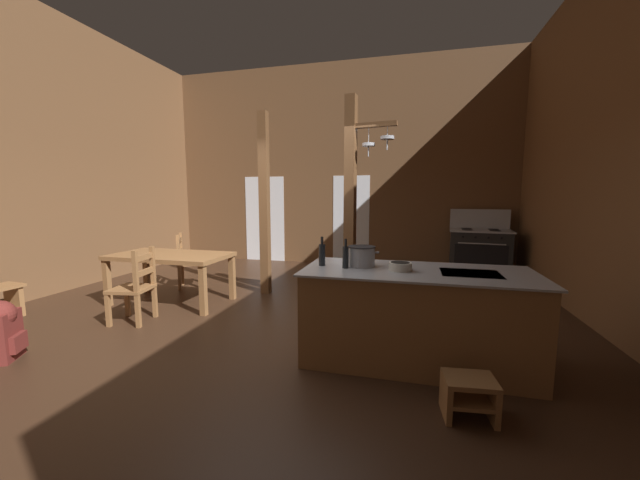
% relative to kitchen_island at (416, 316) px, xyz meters
% --- Properties ---
extents(ground_plane, '(8.59, 9.38, 0.10)m').
position_rel_kitchen_island_xyz_m(ground_plane, '(-1.79, 0.36, -0.50)').
color(ground_plane, '#382316').
extents(wall_back, '(8.59, 0.14, 4.56)m').
position_rel_kitchen_island_xyz_m(wall_back, '(-1.79, 4.72, 1.83)').
color(wall_back, brown).
rests_on(wall_back, ground_plane).
extents(glazed_door_back_left, '(1.00, 0.01, 2.05)m').
position_rel_kitchen_island_xyz_m(glazed_door_back_left, '(-3.55, 4.65, 0.58)').
color(glazed_door_back_left, white).
rests_on(glazed_door_back_left, ground_plane).
extents(glazed_panel_back_right, '(0.84, 0.01, 2.05)m').
position_rel_kitchen_island_xyz_m(glazed_panel_back_right, '(-1.40, 4.65, 0.58)').
color(glazed_panel_back_right, white).
rests_on(glazed_panel_back_right, ground_plane).
extents(kitchen_island, '(2.16, 0.97, 0.90)m').
position_rel_kitchen_island_xyz_m(kitchen_island, '(0.00, 0.00, 0.00)').
color(kitchen_island, olive).
rests_on(kitchen_island, ground_plane).
extents(stove_range, '(1.21, 0.91, 1.32)m').
position_rel_kitchen_island_xyz_m(stove_range, '(1.27, 4.10, 0.03)').
color(stove_range, black).
rests_on(stove_range, ground_plane).
extents(support_post_with_pot_rack, '(0.68, 0.24, 2.91)m').
position_rel_kitchen_island_xyz_m(support_post_with_pot_rack, '(-0.85, 1.33, 1.09)').
color(support_post_with_pot_rack, brown).
rests_on(support_post_with_pot_rack, ground_plane).
extents(support_post_center, '(0.14, 0.14, 2.91)m').
position_rel_kitchen_island_xyz_m(support_post_center, '(-2.36, 1.89, 1.01)').
color(support_post_center, brown).
rests_on(support_post_center, ground_plane).
extents(step_stool, '(0.39, 0.32, 0.30)m').
position_rel_kitchen_island_xyz_m(step_stool, '(0.37, -0.83, -0.27)').
color(step_stool, olive).
rests_on(step_stool, ground_plane).
extents(dining_table, '(1.71, 0.92, 0.74)m').
position_rel_kitchen_island_xyz_m(dining_table, '(-3.52, 1.04, 0.20)').
color(dining_table, olive).
rests_on(dining_table, ground_plane).
extents(ladderback_chair_near_window, '(0.51, 0.51, 0.95)m').
position_rel_kitchen_island_xyz_m(ladderback_chair_near_window, '(-3.42, 0.21, 0.00)').
color(ladderback_chair_near_window, olive).
rests_on(ladderback_chair_near_window, ground_plane).
extents(ladderback_chair_by_post, '(0.60, 0.60, 0.95)m').
position_rel_kitchen_island_xyz_m(ladderback_chair_by_post, '(-3.81, 1.90, 0.00)').
color(ladderback_chair_by_post, olive).
rests_on(ladderback_chair_by_post, ground_plane).
extents(backpack, '(0.38, 0.39, 0.60)m').
position_rel_kitchen_island_xyz_m(backpack, '(-3.90, -1.00, -0.13)').
color(backpack, maroon).
rests_on(backpack, ground_plane).
extents(stockpot_on_counter, '(0.35, 0.28, 0.20)m').
position_rel_kitchen_island_xyz_m(stockpot_on_counter, '(-0.54, 0.07, 0.55)').
color(stockpot_on_counter, '#A8AAB2').
rests_on(stockpot_on_counter, kitchen_island).
extents(mixing_bowl_on_counter, '(0.22, 0.22, 0.08)m').
position_rel_kitchen_island_xyz_m(mixing_bowl_on_counter, '(-0.16, -0.04, 0.49)').
color(mixing_bowl_on_counter, silver).
rests_on(mixing_bowl_on_counter, kitchen_island).
extents(bottle_tall_on_counter, '(0.07, 0.07, 0.30)m').
position_rel_kitchen_island_xyz_m(bottle_tall_on_counter, '(-0.93, -0.00, 0.57)').
color(bottle_tall_on_counter, '#1E2328').
rests_on(bottle_tall_on_counter, kitchen_island).
extents(bottle_short_on_counter, '(0.06, 0.06, 0.29)m').
position_rel_kitchen_island_xyz_m(bottle_short_on_counter, '(-0.68, -0.06, 0.56)').
color(bottle_short_on_counter, '#1E2328').
rests_on(bottle_short_on_counter, kitchen_island).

